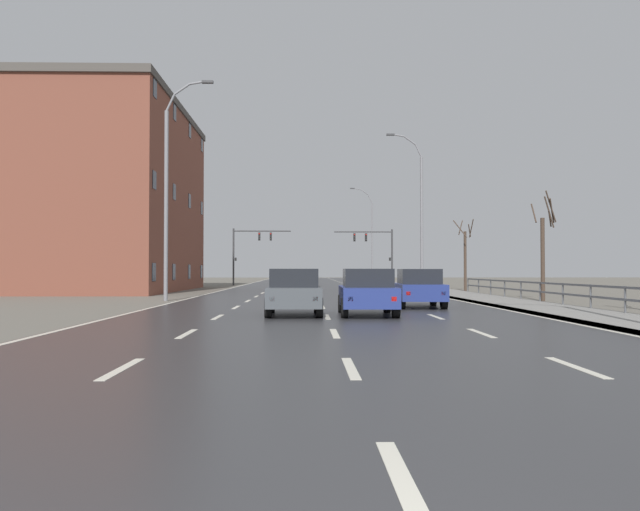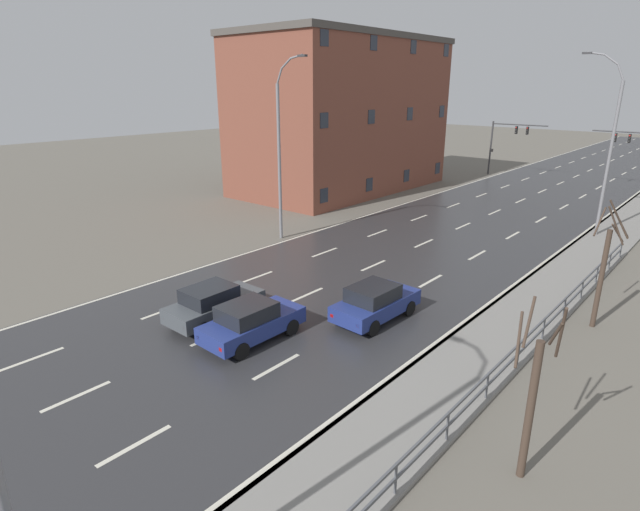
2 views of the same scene
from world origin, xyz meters
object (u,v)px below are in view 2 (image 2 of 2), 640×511
object	(u,v)px
street_lamp_left_bank	(281,154)
car_near_right	(251,321)
car_mid_centre	(375,302)
car_distant	(214,303)
traffic_signal_left	(505,138)
street_lamp_midground	(608,150)
brick_building	(343,115)

from	to	relation	value
street_lamp_left_bank	car_near_right	world-z (taller)	street_lamp_left_bank
car_mid_centre	car_distant	bearing A→B (deg)	-135.97
traffic_signal_left	street_lamp_midground	bearing A→B (deg)	-53.74
street_lamp_left_bank	car_near_right	bearing A→B (deg)	-49.98
street_lamp_left_bank	car_distant	size ratio (longest dim) A/B	2.67
street_lamp_left_bank	traffic_signal_left	xyz separation A→B (m)	(1.06, 32.63, -1.42)
traffic_signal_left	car_distant	size ratio (longest dim) A/B	1.41
traffic_signal_left	car_mid_centre	distance (m)	40.01
car_mid_centre	car_near_right	bearing A→B (deg)	-116.89
brick_building	car_mid_centre	bearing A→B (deg)	-48.55
street_lamp_left_bank	street_lamp_midground	bearing A→B (deg)	42.72
street_lamp_midground	traffic_signal_left	bearing A→B (deg)	126.26
street_lamp_left_bank	car_mid_centre	world-z (taller)	street_lamp_left_bank
street_lamp_midground	traffic_signal_left	size ratio (longest dim) A/B	1.95
street_lamp_midground	street_lamp_left_bank	xyz separation A→B (m)	(-14.90, -13.76, -0.13)
street_lamp_midground	traffic_signal_left	distance (m)	23.45
traffic_signal_left	brick_building	size ratio (longest dim) A/B	0.28
car_mid_centre	car_near_right	xyz separation A→B (m)	(-2.53, -4.60, 0.00)
street_lamp_midground	brick_building	world-z (taller)	brick_building
car_mid_centre	street_lamp_left_bank	bearing A→B (deg)	154.46
street_lamp_midground	car_near_right	world-z (taller)	street_lamp_midground
car_mid_centre	brick_building	xyz separation A→B (m)	(-19.00, 21.51, 5.98)
traffic_signal_left	car_distant	xyz separation A→B (m)	(5.32, -43.03, -3.17)
street_lamp_midground	traffic_signal_left	world-z (taller)	street_lamp_midground
car_mid_centre	traffic_signal_left	bearing A→B (deg)	106.91
street_lamp_midground	car_mid_centre	distance (m)	20.54
street_lamp_midground	street_lamp_left_bank	distance (m)	20.28
street_lamp_left_bank	brick_building	bearing A→B (deg)	116.10
traffic_signal_left	car_mid_centre	bearing A→B (deg)	-75.05
traffic_signal_left	car_mid_centre	size ratio (longest dim) A/B	1.40
street_lamp_midground	car_near_right	size ratio (longest dim) A/B	2.74
street_lamp_left_bank	car_mid_centre	xyz separation A→B (m)	(11.36, -5.91, -4.59)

